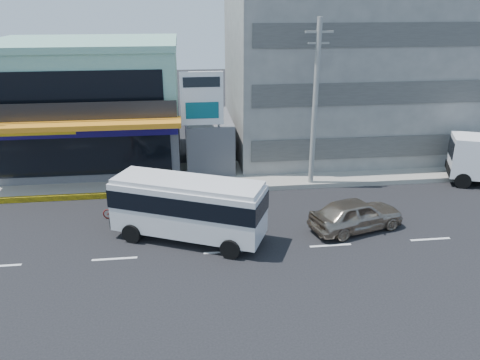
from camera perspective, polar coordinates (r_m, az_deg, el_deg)
name	(u,v)px	position (r m, az deg, el deg)	size (l,w,h in m)	color
ground	(225,252)	(21.81, -1.80, -8.77)	(120.00, 120.00, 0.00)	black
sidewalk	(287,173)	(31.01, 5.78, 0.83)	(70.00, 5.00, 0.30)	gray
shop_building	(90,106)	(34.08, -17.83, 8.54)	(12.40, 11.70, 8.00)	#48494D
concrete_building	(342,56)	(35.98, 12.29, 14.54)	(16.00, 12.00, 14.00)	gray
gap_structure	(209,142)	(32.19, -3.83, 4.67)	(3.00, 6.00, 3.50)	#48494D
satellite_dish	(209,119)	(30.75, -3.80, 7.40)	(1.50, 1.50, 0.15)	slate
billboard	(202,105)	(28.67, -4.65, 9.14)	(2.60, 0.18, 6.90)	gray
utility_pole_near	(315,105)	(27.91, 9.13, 9.07)	(1.60, 0.30, 10.00)	#999993
minibus	(188,205)	(22.26, -6.35, -3.00)	(7.59, 5.13, 3.05)	silver
sedan	(356,214)	(24.18, 13.99, -4.07)	(1.95, 4.84, 1.65)	tan
motorcycle_rider	(118,207)	(25.43, -14.70, -3.19)	(1.69, 0.78, 2.09)	#560F0C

